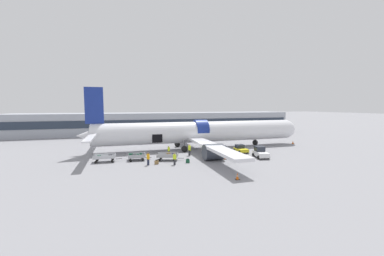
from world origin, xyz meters
The scene contains 18 objects.
ground_plane centered at (0.00, 0.00, 0.00)m, with size 500.00×500.00×0.00m, color gray.
terminal_strip centered at (0.00, 35.74, 2.93)m, with size 79.62×10.78×5.86m.
airplane centered at (2.08, 7.32, 2.99)m, with size 41.56×38.01×10.86m.
baggage_tug_lead centered at (7.78, 1.48, 0.58)m, with size 2.06×2.67×1.32m.
baggage_tug_mid centered at (8.82, -2.78, 0.72)m, with size 2.42×3.48×1.66m.
baggage_tug_rear centered at (4.04, 0.48, 0.62)m, with size 2.34×2.96×1.43m.
baggage_cart_loading centered at (-5.02, -0.53, 0.53)m, with size 3.95×2.47×1.09m.
baggage_cart_queued centered at (-9.41, 0.91, 0.50)m, with size 3.41×2.25×1.00m.
baggage_cart_empty centered at (-13.72, 1.08, 0.54)m, with size 3.90×1.97×1.05m.
ground_crew_loader_a centered at (-4.36, 2.47, 0.82)m, with size 0.48×0.53×1.56m.
ground_crew_loader_b centered at (-1.20, 1.62, 0.97)m, with size 0.52×0.64×1.85m.
ground_crew_driver centered at (-8.14, -2.53, 0.90)m, with size 0.42×0.59×1.71m.
ground_crew_supervisor centered at (-4.74, -3.37, 0.85)m, with size 0.51×0.52×1.62m.
suitcase_on_tarmac_upright centered at (-2.77, -2.87, 0.25)m, with size 0.57×0.41×0.61m.
suitcase_on_tarmac_spare centered at (-7.01, -2.41, 0.26)m, with size 0.55×0.31×0.63m.
safety_cone_nose centered at (22.57, 6.41, 0.31)m, with size 0.56×0.56×0.66m.
safety_cone_engine_left centered at (0.28, -11.52, 0.34)m, with size 0.46×0.46×0.72m.
safety_cone_wingtip centered at (3.03, -2.31, 0.34)m, with size 0.59×0.59×0.72m.
Camera 1 is at (-11.53, -33.54, 7.82)m, focal length 22.00 mm.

